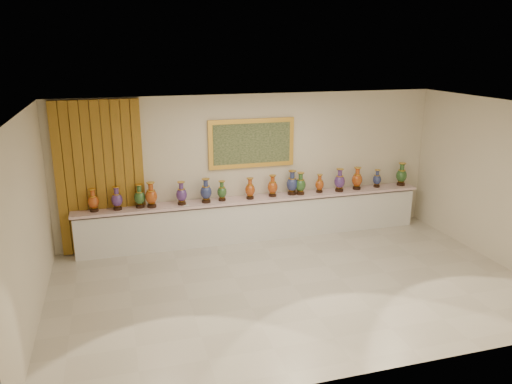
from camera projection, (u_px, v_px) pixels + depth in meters
ground at (293, 285)px, 8.48m from camera, size 8.00×8.00×0.00m
room at (126, 172)px, 9.60m from camera, size 8.00×8.00×8.00m
counter at (256, 219)px, 10.45m from camera, size 7.28×0.48×0.90m
vase_0 at (93, 201)px, 9.39m from camera, size 0.25×0.25×0.45m
vase_1 at (117, 199)px, 9.49m from camera, size 0.27×0.27×0.46m
vase_2 at (140, 197)px, 9.62m from camera, size 0.22×0.22×0.47m
vase_3 at (151, 196)px, 9.64m from camera, size 0.30×0.30×0.50m
vase_4 at (181, 194)px, 9.80m from camera, size 0.27×0.27×0.47m
vase_5 at (206, 192)px, 9.93m from camera, size 0.25×0.25×0.49m
vase_6 at (222, 192)px, 10.06m from camera, size 0.22×0.22×0.41m
vase_7 at (250, 190)px, 10.18m from camera, size 0.22×0.22×0.44m
vase_8 at (273, 187)px, 10.35m from camera, size 0.27×0.27×0.46m
vase_9 at (292, 184)px, 10.47m from camera, size 0.31×0.31×0.52m
vase_10 at (301, 185)px, 10.48m from camera, size 0.28×0.28×0.48m
vase_11 at (320, 184)px, 10.64m from camera, size 0.19×0.19×0.40m
vase_12 at (340, 181)px, 10.70m from camera, size 0.28×0.28×0.50m
vase_13 at (357, 179)px, 10.86m from camera, size 0.27×0.27×0.49m
vase_14 at (377, 179)px, 11.04m from camera, size 0.24×0.24×0.39m
vase_15 at (401, 175)px, 11.17m from camera, size 0.29×0.29×0.51m
label_card at (186, 205)px, 9.80m from camera, size 0.10×0.06×0.00m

